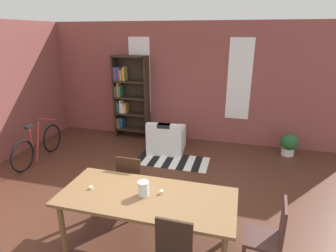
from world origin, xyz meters
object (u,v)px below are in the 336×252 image
Objects in this scene: dining_table at (147,201)px; dining_chair_head_right at (270,235)px; dining_chair_far_left at (132,181)px; potted_plant_by_shelf at (189,199)px; vase_on_table at (143,189)px; bookshelf_tall at (129,97)px; potted_plant_corner at (289,144)px; armchair_white at (166,140)px; bicycle_second at (38,146)px.

dining_chair_head_right is at bearing -0.28° from dining_table.
dining_chair_far_left reaches higher than potted_plant_by_shelf.
dining_table is at bearing 0.00° from vase_on_table.
bookshelf_tall reaches higher than vase_on_table.
dining_chair_far_left is (-0.48, 0.69, -0.18)m from dining_table.
vase_on_table is 0.09× the size of bookshelf_tall.
potted_plant_by_shelf is 3.17m from potted_plant_corner.
dining_table is 2.52× the size of armchair_white.
bicycle_second is 3.62m from potted_plant_by_shelf.
potted_plant_by_shelf is (0.36, 0.89, -0.48)m from dining_table.
vase_on_table reaches higher than dining_chair_far_left.
dining_chair_far_left is 2.35m from armchair_white.
potted_plant_corner is at bearing 10.12° from armchair_white.
bookshelf_tall is at bearing 149.82° from armchair_white.
dining_chair_head_right reaches higher than potted_plant_corner.
potted_plant_corner is (2.63, 2.83, -0.24)m from dining_chair_far_left.
dining_chair_far_left is 2.31× the size of potted_plant_by_shelf.
dining_chair_far_left is 2.06m from dining_chair_head_right.
dining_table is at bearing -64.37° from bookshelf_tall.
dining_table is 0.86m from dining_chair_far_left.
dining_chair_far_left is at bearing 124.95° from dining_table.
potted_plant_corner is at bearing 47.10° from dining_chair_far_left.
dining_chair_head_right is 1.44m from potted_plant_by_shelf.
bicycle_second is at bearing 149.60° from dining_table.
dining_chair_far_left is at bearing -23.38° from bicycle_second.
armchair_white is (-2.04, 3.04, -0.23)m from dining_chair_head_right.
dining_table is at bearing -112.03° from potted_plant_by_shelf.
dining_table is 4.16m from bookshelf_tall.
bicycle_second is (-3.10, 1.84, -0.54)m from vase_on_table.
bookshelf_tall reaches higher than dining_chair_far_left.
bookshelf_tall is 4.02m from potted_plant_corner.
vase_on_table is at bearing -114.09° from potted_plant_by_shelf.
armchair_white is 2.81m from bicycle_second.
potted_plant_by_shelf is (0.40, 0.89, -0.65)m from vase_on_table.
dining_chair_far_left is 1.87× the size of potted_plant_corner.
bookshelf_tall reaches higher than dining_chair_head_right.
bicycle_second is 4.03× the size of potted_plant_by_shelf.
armchair_white is (-0.10, 2.34, -0.23)m from dining_chair_far_left.
vase_on_table is 0.20× the size of dining_chair_head_right.
dining_table is at bearing -121.32° from potted_plant_corner.
potted_plant_corner is (2.18, 3.52, -0.59)m from vase_on_table.
dining_chair_head_right reaches higher than bicycle_second.
potted_plant_by_shelf is at bearing 13.40° from dining_chair_far_left.
dining_chair_head_right is 4.94m from bicycle_second.
bicycle_second reaches higher than potted_plant_corner.
potted_plant_by_shelf is at bearing -124.14° from potted_plant_corner.
bicycle_second is at bearing -162.33° from potted_plant_corner.
bookshelf_tall is 5.14× the size of potted_plant_by_shelf.
bookshelf_tall is (-1.31, 3.04, 0.56)m from dining_chair_far_left.
bicycle_second is at bearing -125.37° from bookshelf_tall.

